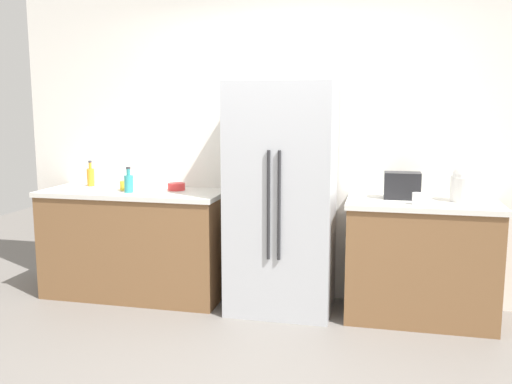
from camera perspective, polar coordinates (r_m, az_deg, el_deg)
The scene contains 12 objects.
ground_plane at distance 3.47m, azimuth -1.63°, elevation -19.34°, with size 9.74×9.74×0.00m, color slate.
kitchen_back_panel at distance 4.69m, azimuth 3.48°, elevation 7.67°, with size 4.87×0.10×3.09m, color silver.
counter_left at distance 4.88m, azimuth -12.58°, elevation -5.24°, with size 1.58×0.63×0.93m.
counter_right at distance 4.43m, azimuth 16.77°, elevation -6.85°, with size 1.14×0.63×0.93m.
refrigerator at distance 4.36m, azimuth 2.72°, elevation -0.68°, with size 0.83×0.66×1.83m.
toaster at distance 4.39m, azimuth 15.05°, elevation 0.66°, with size 0.28×0.18×0.21m, color black.
rice_cooker at distance 4.41m, azimuth 21.13°, elevation 0.86°, with size 0.22×0.22×0.29m.
bottle_a at distance 4.68m, azimuth -13.18°, elevation 0.94°, with size 0.07×0.07×0.22m.
bottle_b at distance 5.15m, azimuth -16.93°, elevation 1.56°, with size 0.06×0.06×0.23m.
cup_a at distance 4.83m, azimuth -13.58°, elevation 0.67°, with size 0.08×0.08×0.08m, color yellow.
cup_b at distance 4.16m, azimuth 16.50°, elevation -0.67°, with size 0.07×0.07×0.09m, color white.
bowl_a at distance 4.74m, azimuth -8.33°, elevation 0.56°, with size 0.15×0.15×0.06m, color red.
Camera 1 is at (0.78, -2.96, 1.64)m, focal length 38.22 mm.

